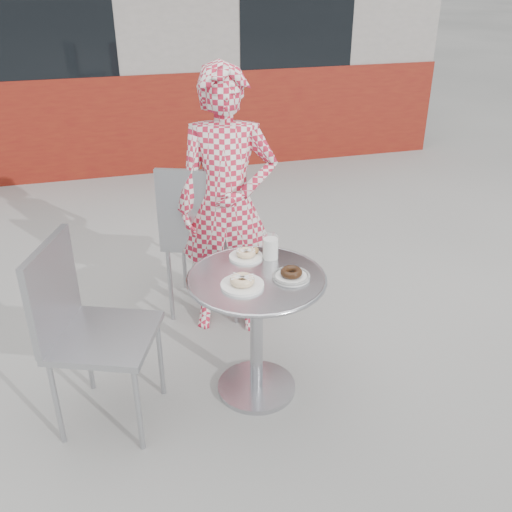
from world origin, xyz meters
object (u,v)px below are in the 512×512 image
object	(u,v)px
bistro_table	(257,306)
seated_person	(227,206)
chair_far	(208,264)
plate_checker	(291,275)
plate_near	(242,282)
chair_left	(107,369)
milk_cup	(271,248)
plate_far	(246,254)

from	to	relation	value
bistro_table	seated_person	size ratio (longest dim) A/B	0.44
chair_far	plate_checker	xyz separation A→B (m)	(0.23, -0.92, 0.38)
seated_person	plate_near	distance (m)	0.73
seated_person	plate_checker	bearing A→B (deg)	-63.36
chair_left	milk_cup	size ratio (longest dim) A/B	7.25
plate_far	chair_far	bearing A→B (deg)	96.80
bistro_table	plate_checker	xyz separation A→B (m)	(0.15, -0.05, 0.18)
seated_person	milk_cup	bearing A→B (deg)	-62.56
plate_far	plate_near	bearing A→B (deg)	-108.41
chair_left	seated_person	size ratio (longest dim) A/B	0.60
plate_near	plate_checker	world-z (taller)	plate_near
chair_left	plate_near	distance (m)	0.76
chair_far	plate_far	distance (m)	0.77
plate_far	milk_cup	world-z (taller)	milk_cup
chair_far	plate_near	distance (m)	1.01
chair_far	plate_far	world-z (taller)	chair_far
chair_far	seated_person	world-z (taller)	seated_person
bistro_table	seated_person	distance (m)	0.70
bistro_table	milk_cup	distance (m)	0.30
plate_checker	chair_far	bearing A→B (deg)	103.99
milk_cup	plate_checker	bearing A→B (deg)	-80.15
chair_far	plate_checker	bearing A→B (deg)	124.69
bistro_table	chair_far	xyz separation A→B (m)	(-0.08, 0.87, -0.20)
chair_left	plate_checker	world-z (taller)	chair_left
chair_left	plate_far	distance (m)	0.86
seated_person	milk_cup	xyz separation A→B (m)	(0.11, -0.49, -0.04)
chair_far	seated_person	bearing A→B (deg)	131.73
chair_left	milk_cup	xyz separation A→B (m)	(0.85, 0.17, 0.45)
bistro_table	seated_person	bearing A→B (deg)	89.25
chair_left	bistro_table	bearing A→B (deg)	-68.08
milk_cup	bistro_table	bearing A→B (deg)	-125.64
chair_far	plate_near	bearing A→B (deg)	110.11
plate_far	plate_near	size ratio (longest dim) A/B	0.84
bistro_table	plate_checker	world-z (taller)	plate_checker
chair_left	plate_far	bearing A→B (deg)	-52.66
plate_far	plate_checker	size ratio (longest dim) A/B	0.94
chair_left	plate_near	bearing A→B (deg)	-73.87
plate_near	plate_checker	bearing A→B (deg)	3.57
plate_far	plate_checker	world-z (taller)	plate_checker
milk_cup	plate_far	bearing A→B (deg)	160.52
plate_near	plate_far	bearing A→B (deg)	71.59
seated_person	plate_near	bearing A→B (deg)	-82.50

